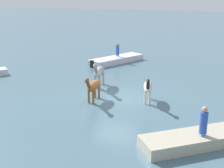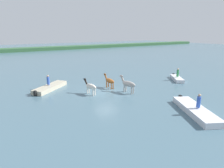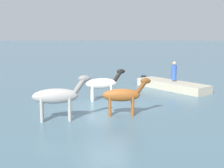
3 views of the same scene
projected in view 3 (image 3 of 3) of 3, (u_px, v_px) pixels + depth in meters
name	position (u px, v px, depth m)	size (l,w,h in m)	color
ground_plane	(102.00, 109.00, 15.39)	(201.19, 201.19, 0.00)	#476675
horse_chestnut_trailing	(58.00, 96.00, 13.33)	(0.90, 2.47, 1.91)	#9E9993
horse_pinto_flank	(103.00, 84.00, 17.19)	(0.87, 2.19, 1.69)	silver
horse_gray_outer	(123.00, 95.00, 14.14)	(0.60, 2.17, 1.69)	brown
boat_skiff_near	(172.00, 87.00, 20.60)	(4.87, 4.30, 0.75)	#B7AD93
person_helmsman_aft	(174.00, 71.00, 20.56)	(0.32, 0.32, 1.19)	#2D51B2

